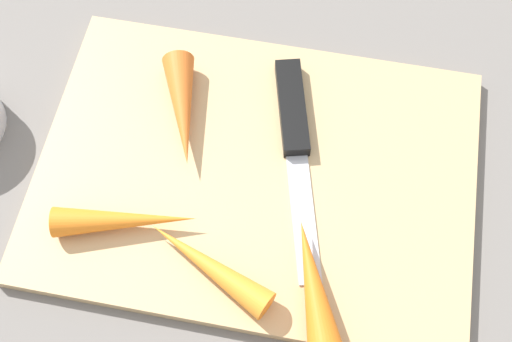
{
  "coord_description": "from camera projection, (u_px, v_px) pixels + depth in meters",
  "views": [
    {
      "loc": [
        0.04,
        -0.23,
        0.5
      ],
      "look_at": [
        0.0,
        0.0,
        0.01
      ],
      "focal_mm": 45.96,
      "sensor_mm": 36.0,
      "label": 1
    }
  ],
  "objects": [
    {
      "name": "ground_plane",
      "position": [
        256.0,
        177.0,
        0.55
      ],
      "size": [
        1.4,
        1.4,
        0.0
      ],
      "primitive_type": "plane",
      "color": "slate"
    },
    {
      "name": "cutting_board",
      "position": [
        256.0,
        174.0,
        0.55
      ],
      "size": [
        0.36,
        0.26,
        0.01
      ],
      "primitive_type": "cube",
      "color": "tan",
      "rests_on": "ground_plane"
    },
    {
      "name": "knife",
      "position": [
        293.0,
        121.0,
        0.56
      ],
      "size": [
        0.07,
        0.2,
        0.01
      ],
      "rotation": [
        0.0,
        0.0,
        4.97
      ],
      "color": "#B7B7BC",
      "rests_on": "cutting_board"
    },
    {
      "name": "carrot_shortest",
      "position": [
        183.0,
        110.0,
        0.55
      ],
      "size": [
        0.06,
        0.11,
        0.03
      ],
      "primitive_type": "cone",
      "rotation": [
        0.0,
        1.57,
        5.02
      ],
      "color": "orange",
      "rests_on": "cutting_board"
    },
    {
      "name": "carrot_longest",
      "position": [
        315.0,
        295.0,
        0.48
      ],
      "size": [
        0.07,
        0.12,
        0.03
      ],
      "primitive_type": "cone",
      "rotation": [
        0.0,
        1.57,
        1.91
      ],
      "color": "orange",
      "rests_on": "cutting_board"
    },
    {
      "name": "carrot_short",
      "position": [
        208.0,
        265.0,
        0.49
      ],
      "size": [
        0.11,
        0.07,
        0.02
      ],
      "primitive_type": "cone",
      "rotation": [
        0.0,
        1.57,
        2.71
      ],
      "color": "orange",
      "rests_on": "cutting_board"
    },
    {
      "name": "carrot_long",
      "position": [
        125.0,
        220.0,
        0.51
      ],
      "size": [
        0.11,
        0.05,
        0.02
      ],
      "primitive_type": "cone",
      "rotation": [
        0.0,
        1.57,
        0.21
      ],
      "color": "orange",
      "rests_on": "cutting_board"
    }
  ]
}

